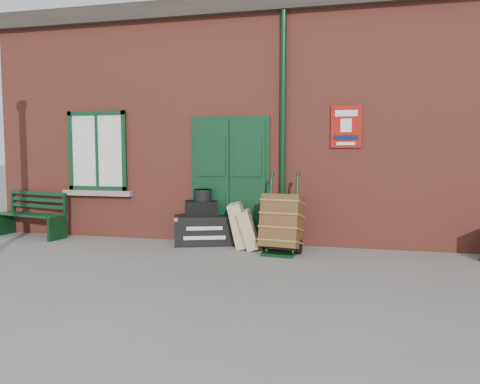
% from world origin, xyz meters
% --- Properties ---
extents(ground, '(80.00, 80.00, 0.00)m').
position_xyz_m(ground, '(0.00, 0.00, 0.00)').
color(ground, gray).
rests_on(ground, ground).
extents(station_building, '(10.30, 4.30, 4.36)m').
position_xyz_m(station_building, '(-0.00, 3.49, 2.16)').
color(station_building, '#964030').
rests_on(station_building, ground).
extents(bench, '(1.51, 0.71, 0.90)m').
position_xyz_m(bench, '(-4.16, 1.18, 0.45)').
color(bench, '#0E341D').
rests_on(bench, ground).
extents(houdini_trunk, '(1.16, 0.88, 0.51)m').
position_xyz_m(houdini_trunk, '(-0.72, 1.25, 0.26)').
color(houdini_trunk, black).
rests_on(houdini_trunk, ground).
extents(strongbox, '(0.67, 0.58, 0.26)m').
position_xyz_m(strongbox, '(-0.77, 1.25, 0.64)').
color(strongbox, black).
rests_on(strongbox, houdini_trunk).
extents(hatbox, '(0.39, 0.39, 0.21)m').
position_xyz_m(hatbox, '(-0.74, 1.25, 0.87)').
color(hatbox, black).
rests_on(hatbox, strongbox).
extents(suitcase_back, '(0.45, 0.59, 0.78)m').
position_xyz_m(suitcase_back, '(-0.04, 1.10, 0.39)').
color(suitcase_back, tan).
rests_on(suitcase_back, ground).
extents(suitcase_front, '(0.45, 0.54, 0.67)m').
position_xyz_m(suitcase_front, '(0.14, 1.00, 0.34)').
color(suitcase_front, tan).
rests_on(suitcase_front, ground).
extents(porter_trolley, '(0.68, 0.73, 1.27)m').
position_xyz_m(porter_trolley, '(0.73, 0.83, 0.49)').
color(porter_trolley, black).
rests_on(porter_trolley, ground).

